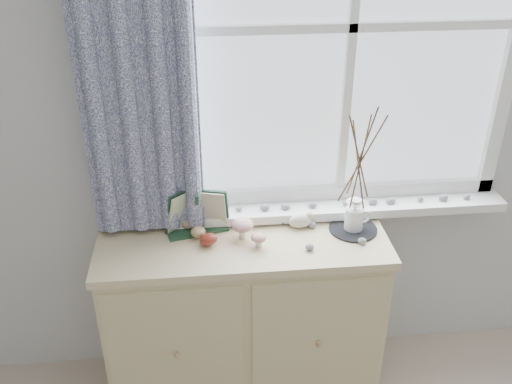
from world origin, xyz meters
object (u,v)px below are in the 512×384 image
(botanical_book, at_px, (196,214))
(twig_pitcher, at_px, (360,157))
(sideboard, at_px, (244,319))
(toadstool_cluster, at_px, (246,229))

(botanical_book, xyz_separation_m, twig_pitcher, (0.66, -0.03, 0.24))
(sideboard, height_order, toadstool_cluster, toadstool_cluster)
(sideboard, distance_m, toadstool_cluster, 0.48)
(botanical_book, bearing_deg, sideboard, -31.86)
(toadstool_cluster, bearing_deg, twig_pitcher, 3.45)
(twig_pitcher, bearing_deg, sideboard, 175.90)
(botanical_book, bearing_deg, twig_pitcher, -16.13)
(toadstool_cluster, bearing_deg, botanical_book, 163.85)
(sideboard, height_order, twig_pitcher, twig_pitcher)
(toadstool_cluster, bearing_deg, sideboard, -167.46)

